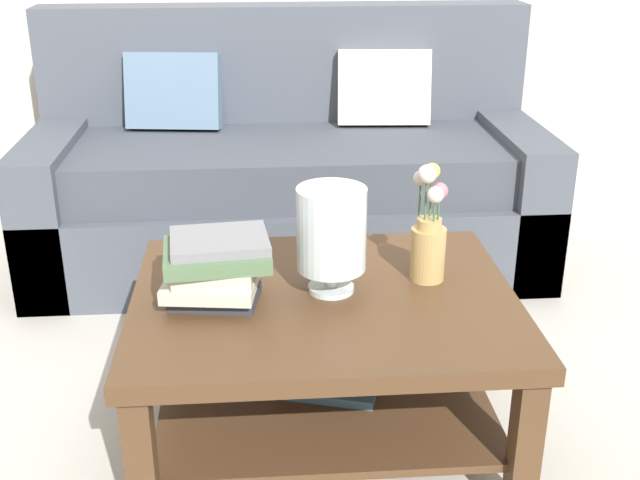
{
  "coord_description": "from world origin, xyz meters",
  "views": [
    {
      "loc": [
        -0.17,
        -2.35,
        1.45
      ],
      "look_at": [
        -0.01,
        -0.24,
        0.57
      ],
      "focal_mm": 44.85,
      "sensor_mm": 36.0,
      "label": 1
    }
  ],
  "objects_px": {
    "glass_hurricane_vase": "(331,231)",
    "flower_pitcher": "(429,235)",
    "coffee_table": "(324,335)",
    "couch": "(288,178)",
    "book_stack_main": "(216,268)"
  },
  "relations": [
    {
      "from": "glass_hurricane_vase",
      "to": "flower_pitcher",
      "type": "height_order",
      "value": "flower_pitcher"
    },
    {
      "from": "couch",
      "to": "coffee_table",
      "type": "distance_m",
      "value": 1.34
    },
    {
      "from": "couch",
      "to": "flower_pitcher",
      "type": "distance_m",
      "value": 1.33
    },
    {
      "from": "couch",
      "to": "glass_hurricane_vase",
      "type": "xyz_separation_m",
      "value": [
        0.07,
        -1.31,
        0.28
      ]
    },
    {
      "from": "couch",
      "to": "flower_pitcher",
      "type": "xyz_separation_m",
      "value": [
        0.34,
        -1.26,
        0.24
      ]
    },
    {
      "from": "glass_hurricane_vase",
      "to": "flower_pitcher",
      "type": "relative_size",
      "value": 0.87
    },
    {
      "from": "coffee_table",
      "to": "book_stack_main",
      "type": "xyz_separation_m",
      "value": [
        -0.29,
        -0.02,
        0.23
      ]
    },
    {
      "from": "coffee_table",
      "to": "glass_hurricane_vase",
      "type": "height_order",
      "value": "glass_hurricane_vase"
    },
    {
      "from": "couch",
      "to": "book_stack_main",
      "type": "xyz_separation_m",
      "value": [
        -0.25,
        -1.35,
        0.2
      ]
    },
    {
      "from": "glass_hurricane_vase",
      "to": "flower_pitcher",
      "type": "distance_m",
      "value": 0.29
    },
    {
      "from": "coffee_table",
      "to": "book_stack_main",
      "type": "height_order",
      "value": "book_stack_main"
    },
    {
      "from": "glass_hurricane_vase",
      "to": "flower_pitcher",
      "type": "bearing_deg",
      "value": 11.09
    },
    {
      "from": "coffee_table",
      "to": "flower_pitcher",
      "type": "relative_size",
      "value": 3.07
    },
    {
      "from": "book_stack_main",
      "to": "glass_hurricane_vase",
      "type": "distance_m",
      "value": 0.32
    },
    {
      "from": "couch",
      "to": "glass_hurricane_vase",
      "type": "distance_m",
      "value": 1.35
    }
  ]
}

